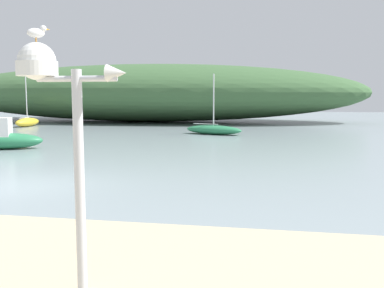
# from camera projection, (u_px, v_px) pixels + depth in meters

# --- Properties ---
(ground_plane) EXTENTS (120.00, 120.00, 0.00)m
(ground_plane) POSITION_uv_depth(u_px,v_px,m) (26.00, 186.00, 12.35)
(ground_plane) COLOR gray
(distant_hill) EXTENTS (44.04, 14.45, 5.71)m
(distant_hill) POSITION_uv_depth(u_px,v_px,m) (143.00, 93.00, 43.54)
(distant_hill) COLOR #3D6038
(distant_hill) RESTS_ON ground
(mast_structure) EXTENTS (1.34, 0.48, 3.01)m
(mast_structure) POSITION_uv_depth(u_px,v_px,m) (51.00, 91.00, 5.06)
(mast_structure) COLOR silver
(mast_structure) RESTS_ON beach_sand
(seagull_on_radar) EXTENTS (0.24, 0.22, 0.20)m
(seagull_on_radar) POSITION_uv_depth(u_px,v_px,m) (37.00, 32.00, 5.02)
(seagull_on_radar) COLOR orange
(seagull_on_radar) RESTS_ON mast_structure
(sailboat_by_sandbar) EXTENTS (1.07, 3.20, 4.14)m
(sailboat_by_sandbar) POSITION_uv_depth(u_px,v_px,m) (27.00, 122.00, 36.00)
(sailboat_by_sandbar) COLOR gold
(sailboat_by_sandbar) RESTS_ON ground
(motorboat_inner_mooring) EXTENTS (3.70, 2.38, 1.53)m
(motorboat_inner_mooring) POSITION_uv_depth(u_px,v_px,m) (3.00, 138.00, 20.79)
(motorboat_inner_mooring) COLOR #287A4C
(motorboat_inner_mooring) RESTS_ON ground
(sailboat_far_right) EXTENTS (4.24, 2.54, 4.02)m
(sailboat_far_right) POSITION_uv_depth(u_px,v_px,m) (213.00, 130.00, 28.69)
(sailboat_far_right) COLOR #287A4C
(sailboat_far_right) RESTS_ON ground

